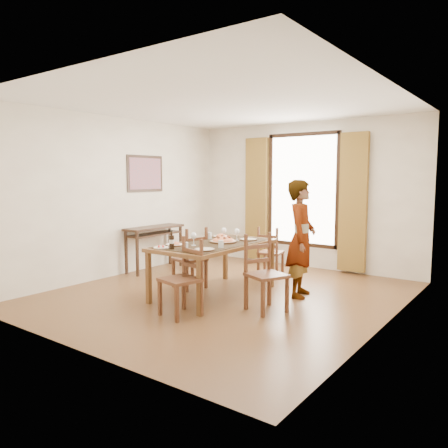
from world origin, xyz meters
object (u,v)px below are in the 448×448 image
Objects in this scene: dining_table at (214,247)px; man at (301,239)px; pasta_platter at (223,239)px; console_table at (154,233)px.

man is at bearing 33.15° from dining_table.
dining_table is at bearing -126.28° from pasta_platter.
pasta_platter is at bearing 53.72° from dining_table.
pasta_platter is (1.99, -0.59, 0.12)m from console_table.
dining_table is at bearing 106.80° from man.
pasta_platter is at bearing -16.41° from console_table.
man is (2.93, -0.02, 0.14)m from console_table.
man reaches higher than console_table.
man reaches higher than pasta_platter.
console_table is 0.64× the size of dining_table.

